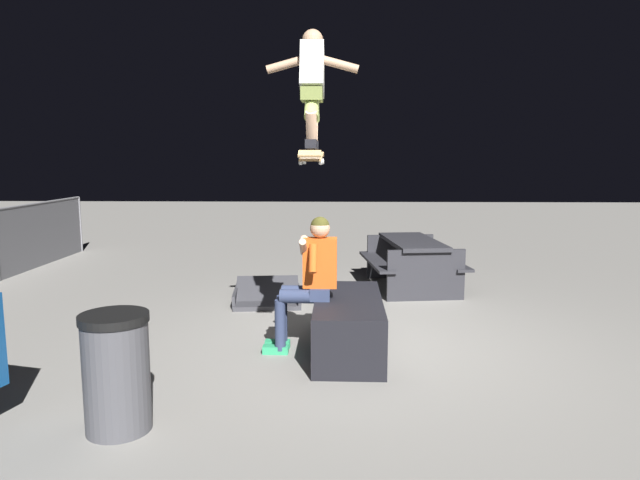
{
  "coord_description": "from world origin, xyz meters",
  "views": [
    {
      "loc": [
        -5.76,
        0.33,
        1.97
      ],
      "look_at": [
        -0.18,
        0.49,
        1.16
      ],
      "focal_mm": 31.65,
      "sensor_mm": 36.0,
      "label": 1
    }
  ],
  "objects_px": {
    "skateboard": "(312,157)",
    "skater_airborne": "(312,83)",
    "person_sitting_on_ledge": "(309,276)",
    "trash_bin": "(117,372)",
    "ledge_box_main": "(348,325)",
    "picnic_table_back": "(412,256)",
    "kicker_ramp": "(267,298)"
  },
  "relations": [
    {
      "from": "skateboard",
      "to": "skater_airborne",
      "type": "bearing_deg",
      "value": -0.32
    },
    {
      "from": "picnic_table_back",
      "to": "trash_bin",
      "type": "relative_size",
      "value": 2.12
    },
    {
      "from": "skater_airborne",
      "to": "trash_bin",
      "type": "height_order",
      "value": "skater_airborne"
    },
    {
      "from": "skater_airborne",
      "to": "kicker_ramp",
      "type": "height_order",
      "value": "skater_airborne"
    },
    {
      "from": "person_sitting_on_ledge",
      "to": "trash_bin",
      "type": "xyz_separation_m",
      "value": [
        -1.74,
        1.31,
        -0.35
      ]
    },
    {
      "from": "kicker_ramp",
      "to": "person_sitting_on_ledge",
      "type": "bearing_deg",
      "value": -161.11
    },
    {
      "from": "ledge_box_main",
      "to": "kicker_ramp",
      "type": "bearing_deg",
      "value": 28.76
    },
    {
      "from": "skateboard",
      "to": "kicker_ramp",
      "type": "relative_size",
      "value": 1.01
    },
    {
      "from": "skateboard",
      "to": "picnic_table_back",
      "type": "height_order",
      "value": "skateboard"
    },
    {
      "from": "person_sitting_on_ledge",
      "to": "skateboard",
      "type": "distance_m",
      "value": 1.21
    },
    {
      "from": "ledge_box_main",
      "to": "trash_bin",
      "type": "relative_size",
      "value": 1.85
    },
    {
      "from": "skater_airborne",
      "to": "picnic_table_back",
      "type": "distance_m",
      "value": 3.97
    },
    {
      "from": "skater_airborne",
      "to": "skateboard",
      "type": "bearing_deg",
      "value": 179.68
    },
    {
      "from": "ledge_box_main",
      "to": "skateboard",
      "type": "bearing_deg",
      "value": 117.24
    },
    {
      "from": "person_sitting_on_ledge",
      "to": "trash_bin",
      "type": "bearing_deg",
      "value": 143.03
    },
    {
      "from": "person_sitting_on_ledge",
      "to": "skateboard",
      "type": "height_order",
      "value": "skateboard"
    },
    {
      "from": "picnic_table_back",
      "to": "skateboard",
      "type": "bearing_deg",
      "value": 155.7
    },
    {
      "from": "person_sitting_on_ledge",
      "to": "skater_airborne",
      "type": "bearing_deg",
      "value": -160.71
    },
    {
      "from": "person_sitting_on_ledge",
      "to": "trash_bin",
      "type": "height_order",
      "value": "person_sitting_on_ledge"
    },
    {
      "from": "ledge_box_main",
      "to": "kicker_ramp",
      "type": "xyz_separation_m",
      "value": [
        1.96,
        1.07,
        -0.22
      ]
    },
    {
      "from": "skater_airborne",
      "to": "kicker_ramp",
      "type": "relative_size",
      "value": 1.1
    },
    {
      "from": "ledge_box_main",
      "to": "person_sitting_on_ledge",
      "type": "height_order",
      "value": "person_sitting_on_ledge"
    },
    {
      "from": "ledge_box_main",
      "to": "trash_bin",
      "type": "bearing_deg",
      "value": 135.6
    },
    {
      "from": "skater_airborne",
      "to": "trash_bin",
      "type": "relative_size",
      "value": 1.28
    },
    {
      "from": "picnic_table_back",
      "to": "ledge_box_main",
      "type": "bearing_deg",
      "value": 160.4
    },
    {
      "from": "person_sitting_on_ledge",
      "to": "ledge_box_main",
      "type": "bearing_deg",
      "value": -88.89
    },
    {
      "from": "ledge_box_main",
      "to": "skater_airborne",
      "type": "height_order",
      "value": "skater_airborne"
    },
    {
      "from": "ledge_box_main",
      "to": "trash_bin",
      "type": "distance_m",
      "value": 2.45
    },
    {
      "from": "kicker_ramp",
      "to": "trash_bin",
      "type": "relative_size",
      "value": 1.16
    },
    {
      "from": "skater_airborne",
      "to": "kicker_ramp",
      "type": "xyz_separation_m",
      "value": [
        2.09,
        0.71,
        -2.61
      ]
    },
    {
      "from": "skateboard",
      "to": "ledge_box_main",
      "type": "bearing_deg",
      "value": -62.76
    },
    {
      "from": "skateboard",
      "to": "trash_bin",
      "type": "distance_m",
      "value": 2.58
    }
  ]
}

